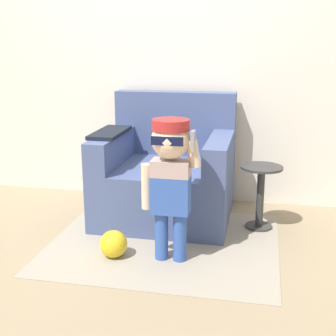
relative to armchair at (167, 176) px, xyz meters
name	(u,v)px	position (x,y,z in m)	size (l,w,h in m)	color
ground_plane	(140,218)	(-0.21, -0.11, -0.34)	(10.00, 10.00, 0.00)	#998466
wall_back	(156,55)	(-0.21, 0.51, 0.96)	(10.00, 0.05, 2.60)	silver
armchair	(167,176)	(0.00, 0.00, 0.00)	(1.07, 0.97, 1.00)	#475684
person_child	(170,169)	(0.19, -0.81, 0.29)	(0.39, 0.29, 0.95)	#3356AD
side_table	(261,191)	(0.77, -0.13, -0.04)	(0.32, 0.32, 0.50)	#333333
rug	(165,242)	(0.10, -0.55, -0.34)	(1.63, 1.42, 0.01)	#9E9384
toy_ball	(114,244)	(-0.19, -0.85, -0.25)	(0.19, 0.19, 0.19)	yellow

